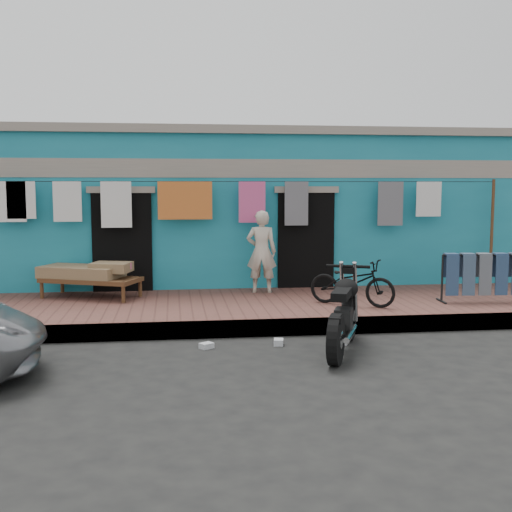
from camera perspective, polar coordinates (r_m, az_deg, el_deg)
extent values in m
plane|color=black|center=(8.09, 1.86, -9.67)|extent=(80.00, 80.00, 0.00)
cube|color=brown|center=(10.96, -0.68, -4.77)|extent=(28.00, 3.00, 0.25)
cube|color=gray|center=(9.55, 0.35, -6.42)|extent=(28.00, 0.10, 0.25)
cube|color=teal|center=(14.75, -2.53, 3.84)|extent=(12.00, 5.00, 3.20)
cube|color=#9E9384|center=(12.31, -1.56, 7.79)|extent=(12.00, 0.14, 0.35)
cube|color=#9E9384|center=(14.77, -2.56, 10.36)|extent=(12.20, 5.20, 0.16)
cube|color=black|center=(12.25, -11.79, 0.64)|extent=(1.10, 0.10, 2.10)
cube|color=black|center=(12.48, 4.44, 0.86)|extent=(1.10, 0.10, 2.10)
cylinder|color=brown|center=(13.51, 20.22, 1.96)|extent=(0.06, 0.06, 2.10)
cylinder|color=black|center=(12.00, -1.40, 6.63)|extent=(10.00, 0.01, 0.01)
cube|color=silver|center=(12.28, -21.13, 4.52)|extent=(0.60, 0.02, 0.72)
cube|color=silver|center=(12.23, -20.15, 4.69)|extent=(0.50, 0.02, 0.67)
cube|color=silver|center=(12.08, -16.42, 4.66)|extent=(0.50, 0.02, 0.72)
cube|color=silver|center=(11.98, -12.32, 4.49)|extent=(0.55, 0.02, 0.84)
cube|color=#CC4C26|center=(11.93, -6.32, 4.93)|extent=(1.00, 0.02, 0.70)
cube|color=#D44F8B|center=(12.03, -0.35, 4.81)|extent=(0.50, 0.02, 0.77)
cube|color=slate|center=(12.16, 3.62, 4.67)|extent=(0.45, 0.02, 0.83)
cube|color=slate|center=(12.64, 11.86, 4.57)|extent=(0.50, 0.02, 0.84)
cube|color=silver|center=(12.91, 15.10, 4.90)|extent=(0.50, 0.02, 0.67)
imported|color=beige|center=(11.84, 0.49, 0.40)|extent=(0.60, 0.45, 1.52)
imported|color=black|center=(10.70, 8.55, -1.88)|extent=(1.48, 1.25, 0.94)
cube|color=silver|center=(8.90, -4.42, -7.95)|extent=(0.22, 0.21, 0.08)
cube|color=silver|center=(9.05, 2.02, -7.66)|extent=(0.16, 0.19, 0.09)
cube|color=silver|center=(9.21, 7.70, -7.53)|extent=(0.20, 0.22, 0.07)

